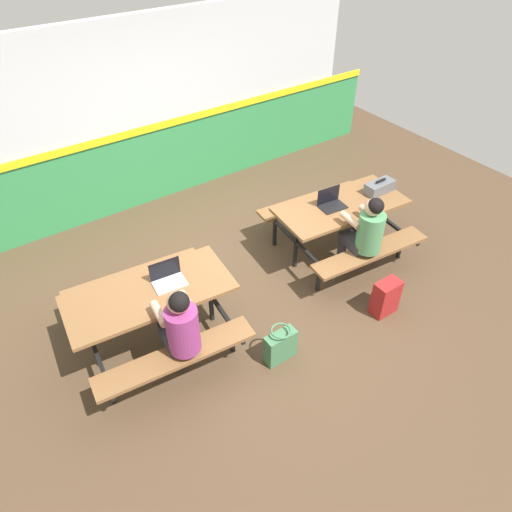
# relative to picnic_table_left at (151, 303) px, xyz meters

# --- Properties ---
(ground_plane) EXTENTS (10.00, 10.00, 0.02)m
(ground_plane) POSITION_rel_picnic_table_left_xyz_m (1.31, 0.04, -0.58)
(ground_plane) COLOR #4C3826
(accent_backdrop) EXTENTS (8.00, 0.14, 2.60)m
(accent_backdrop) POSITION_rel_picnic_table_left_xyz_m (1.31, 2.63, 0.67)
(accent_backdrop) COLOR #338C4C
(accent_backdrop) RESTS_ON ground
(picnic_table_left) EXTENTS (1.71, 1.70, 0.74)m
(picnic_table_left) POSITION_rel_picnic_table_left_xyz_m (0.00, 0.00, 0.00)
(picnic_table_left) COLOR brown
(picnic_table_left) RESTS_ON ground
(picnic_table_right) EXTENTS (1.71, 1.70, 0.74)m
(picnic_table_right) POSITION_rel_picnic_table_left_xyz_m (2.62, 0.06, 0.00)
(picnic_table_right) COLOR brown
(picnic_table_right) RESTS_ON ground
(student_nearer) EXTENTS (0.39, 0.54, 1.21)m
(student_nearer) POSITION_rel_picnic_table_left_xyz_m (0.05, -0.56, 0.13)
(student_nearer) COLOR #2D2D38
(student_nearer) RESTS_ON ground
(student_further) EXTENTS (0.39, 0.54, 1.21)m
(student_further) POSITION_rel_picnic_table_left_xyz_m (2.49, -0.49, 0.13)
(student_further) COLOR #2D2D38
(student_further) RESTS_ON ground
(laptop_silver) EXTENTS (0.34, 0.25, 0.22)m
(laptop_silver) POSITION_rel_picnic_table_left_xyz_m (0.22, 0.01, 0.21)
(laptop_silver) COLOR silver
(laptop_silver) RESTS_ON picnic_table_left
(laptop_dark) EXTENTS (0.34, 0.25, 0.22)m
(laptop_dark) POSITION_rel_picnic_table_left_xyz_m (2.49, 0.11, 0.21)
(laptop_dark) COLOR black
(laptop_dark) RESTS_ON picnic_table_right
(toolbox_grey) EXTENTS (0.40, 0.18, 0.18)m
(toolbox_grey) POSITION_rel_picnic_table_left_xyz_m (3.21, -0.00, 0.24)
(toolbox_grey) COLOR #595B60
(toolbox_grey) RESTS_ON picnic_table_right
(backpack_dark) EXTENTS (0.30, 0.22, 0.44)m
(backpack_dark) POSITION_rel_picnic_table_left_xyz_m (2.32, -1.08, -0.36)
(backpack_dark) COLOR maroon
(backpack_dark) RESTS_ON ground
(tote_bag_bright) EXTENTS (0.34, 0.21, 0.43)m
(tote_bag_bright) POSITION_rel_picnic_table_left_xyz_m (0.94, -0.94, -0.38)
(tote_bag_bright) COLOR #3F724C
(tote_bag_bright) RESTS_ON ground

